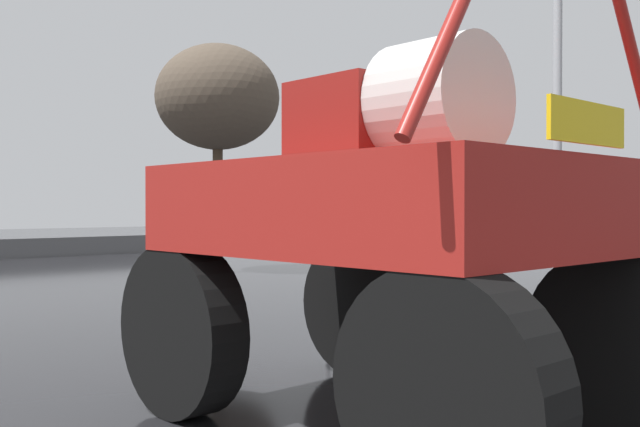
{
  "coord_description": "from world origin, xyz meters",
  "views": [
    {
      "loc": [
        -4.81,
        0.45,
        2.37
      ],
      "look_at": [
        1.13,
        7.21,
        2.28
      ],
      "focal_mm": 40.12,
      "sensor_mm": 36.0,
      "label": 1
    }
  ],
  "objects_px": {
    "bare_tree_right": "(218,98)",
    "oversize_sprayer": "(392,234)",
    "traffic_signal_near_right": "(322,186)",
    "streetlight_near_right": "(560,113)"
  },
  "relations": [
    {
      "from": "streetlight_near_right",
      "to": "oversize_sprayer",
      "type": "bearing_deg",
      "value": -162.42
    },
    {
      "from": "oversize_sprayer",
      "to": "bare_tree_right",
      "type": "distance_m",
      "value": 18.72
    },
    {
      "from": "oversize_sprayer",
      "to": "bare_tree_right",
      "type": "bearing_deg",
      "value": -28.89
    },
    {
      "from": "streetlight_near_right",
      "to": "bare_tree_right",
      "type": "height_order",
      "value": "bare_tree_right"
    },
    {
      "from": "traffic_signal_near_right",
      "to": "streetlight_near_right",
      "type": "bearing_deg",
      "value": -32.45
    },
    {
      "from": "streetlight_near_right",
      "to": "bare_tree_right",
      "type": "xyz_separation_m",
      "value": [
        0.85,
        13.85,
        1.98
      ]
    },
    {
      "from": "traffic_signal_near_right",
      "to": "bare_tree_right",
      "type": "relative_size",
      "value": 0.47
    },
    {
      "from": "oversize_sprayer",
      "to": "traffic_signal_near_right",
      "type": "bearing_deg",
      "value": -35.81
    },
    {
      "from": "bare_tree_right",
      "to": "traffic_signal_near_right",
      "type": "bearing_deg",
      "value": -113.86
    },
    {
      "from": "bare_tree_right",
      "to": "oversize_sprayer",
      "type": "bearing_deg",
      "value": -117.26
    }
  ]
}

